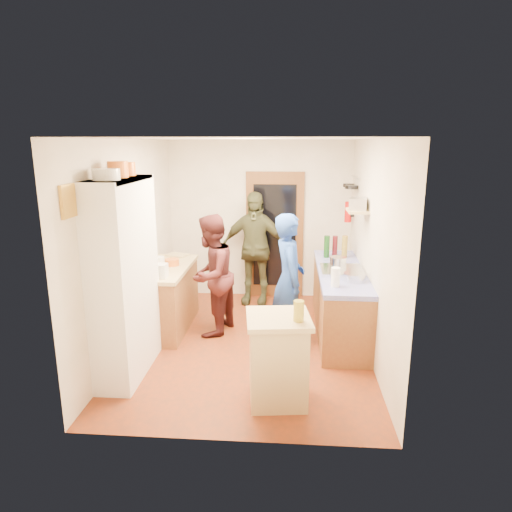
# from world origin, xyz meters

# --- Properties ---
(floor) EXTENTS (3.00, 4.00, 0.02)m
(floor) POSITION_xyz_m (0.00, 0.00, -0.01)
(floor) COLOR maroon
(floor) RESTS_ON ground
(ceiling) EXTENTS (3.00, 4.00, 0.02)m
(ceiling) POSITION_xyz_m (0.00, 0.00, 2.61)
(ceiling) COLOR silver
(ceiling) RESTS_ON ground
(wall_back) EXTENTS (3.00, 0.02, 2.60)m
(wall_back) POSITION_xyz_m (0.00, 2.01, 1.30)
(wall_back) COLOR silver
(wall_back) RESTS_ON ground
(wall_front) EXTENTS (3.00, 0.02, 2.60)m
(wall_front) POSITION_xyz_m (0.00, -2.01, 1.30)
(wall_front) COLOR silver
(wall_front) RESTS_ON ground
(wall_left) EXTENTS (0.02, 4.00, 2.60)m
(wall_left) POSITION_xyz_m (-1.51, 0.00, 1.30)
(wall_left) COLOR silver
(wall_left) RESTS_ON ground
(wall_right) EXTENTS (0.02, 4.00, 2.60)m
(wall_right) POSITION_xyz_m (1.51, 0.00, 1.30)
(wall_right) COLOR silver
(wall_right) RESTS_ON ground
(door_frame) EXTENTS (0.95, 0.06, 2.10)m
(door_frame) POSITION_xyz_m (0.25, 1.97, 1.05)
(door_frame) COLOR brown
(door_frame) RESTS_ON ground
(door_glass) EXTENTS (0.70, 0.02, 1.70)m
(door_glass) POSITION_xyz_m (0.25, 1.94, 1.05)
(door_glass) COLOR black
(door_glass) RESTS_ON door_frame
(hutch_body) EXTENTS (0.40, 1.20, 2.20)m
(hutch_body) POSITION_xyz_m (-1.30, -0.80, 1.10)
(hutch_body) COLOR white
(hutch_body) RESTS_ON ground
(hutch_top_shelf) EXTENTS (0.40, 1.14, 0.04)m
(hutch_top_shelf) POSITION_xyz_m (-1.30, -0.80, 2.18)
(hutch_top_shelf) COLOR white
(hutch_top_shelf) RESTS_ON hutch_body
(plate_stack) EXTENTS (0.27, 0.27, 0.11)m
(plate_stack) POSITION_xyz_m (-1.30, -1.09, 2.26)
(plate_stack) COLOR white
(plate_stack) RESTS_ON hutch_top_shelf
(orange_pot_a) EXTENTS (0.21, 0.21, 0.17)m
(orange_pot_a) POSITION_xyz_m (-1.30, -0.77, 2.28)
(orange_pot_a) COLOR orange
(orange_pot_a) RESTS_ON hutch_top_shelf
(orange_pot_b) EXTENTS (0.17, 0.17, 0.15)m
(orange_pot_b) POSITION_xyz_m (-1.30, -0.47, 2.27)
(orange_pot_b) COLOR orange
(orange_pot_b) RESTS_ON hutch_top_shelf
(left_counter_base) EXTENTS (0.60, 1.40, 0.85)m
(left_counter_base) POSITION_xyz_m (-1.20, 0.45, 0.42)
(left_counter_base) COLOR brown
(left_counter_base) RESTS_ON ground
(left_counter_top) EXTENTS (0.64, 1.44, 0.05)m
(left_counter_top) POSITION_xyz_m (-1.20, 0.45, 0.88)
(left_counter_top) COLOR #CFB680
(left_counter_top) RESTS_ON left_counter_base
(toaster) EXTENTS (0.24, 0.16, 0.18)m
(toaster) POSITION_xyz_m (-1.15, -0.07, 0.99)
(toaster) COLOR white
(toaster) RESTS_ON left_counter_top
(kettle) EXTENTS (0.17, 0.17, 0.17)m
(kettle) POSITION_xyz_m (-1.25, 0.34, 0.98)
(kettle) COLOR white
(kettle) RESTS_ON left_counter_top
(orange_bowl) EXTENTS (0.24, 0.24, 0.09)m
(orange_bowl) POSITION_xyz_m (-1.12, 0.52, 0.94)
(orange_bowl) COLOR orange
(orange_bowl) RESTS_ON left_counter_top
(chopping_board) EXTENTS (0.36, 0.31, 0.02)m
(chopping_board) POSITION_xyz_m (-1.18, 1.06, 0.91)
(chopping_board) COLOR #CFB680
(chopping_board) RESTS_ON left_counter_top
(right_counter_base) EXTENTS (0.60, 2.20, 0.84)m
(right_counter_base) POSITION_xyz_m (1.20, 0.50, 0.42)
(right_counter_base) COLOR brown
(right_counter_base) RESTS_ON ground
(right_counter_top) EXTENTS (0.62, 2.22, 0.06)m
(right_counter_top) POSITION_xyz_m (1.20, 0.50, 0.87)
(right_counter_top) COLOR #1418B7
(right_counter_top) RESTS_ON right_counter_base
(hob) EXTENTS (0.55, 0.58, 0.04)m
(hob) POSITION_xyz_m (1.20, 0.38, 0.92)
(hob) COLOR silver
(hob) RESTS_ON right_counter_top
(pot_on_hob) EXTENTS (0.22, 0.22, 0.14)m
(pot_on_hob) POSITION_xyz_m (1.15, 0.44, 1.01)
(pot_on_hob) COLOR silver
(pot_on_hob) RESTS_ON hob
(bottle_a) EXTENTS (0.09, 0.09, 0.33)m
(bottle_a) POSITION_xyz_m (1.05, 1.14, 1.06)
(bottle_a) COLOR #143F14
(bottle_a) RESTS_ON right_counter_top
(bottle_b) EXTENTS (0.09, 0.09, 0.31)m
(bottle_b) POSITION_xyz_m (1.18, 1.25, 1.05)
(bottle_b) COLOR #591419
(bottle_b) RESTS_ON right_counter_top
(bottle_c) EXTENTS (0.10, 0.10, 0.33)m
(bottle_c) POSITION_xyz_m (1.31, 1.13, 1.07)
(bottle_c) COLOR olive
(bottle_c) RESTS_ON right_counter_top
(paper_towel) EXTENTS (0.13, 0.13, 0.23)m
(paper_towel) POSITION_xyz_m (1.05, -0.28, 1.02)
(paper_towel) COLOR white
(paper_towel) RESTS_ON right_counter_top
(mixing_bowl) EXTENTS (0.29, 0.29, 0.10)m
(mixing_bowl) POSITION_xyz_m (1.30, -0.03, 0.95)
(mixing_bowl) COLOR silver
(mixing_bowl) RESTS_ON right_counter_top
(island_base) EXTENTS (0.61, 0.61, 0.86)m
(island_base) POSITION_xyz_m (0.41, -1.31, 0.43)
(island_base) COLOR #CFB680
(island_base) RESTS_ON ground
(island_top) EXTENTS (0.69, 0.69, 0.05)m
(island_top) POSITION_xyz_m (0.41, -1.31, 0.89)
(island_top) COLOR #CFB680
(island_top) RESTS_ON island_base
(cutting_board) EXTENTS (0.38, 0.32, 0.02)m
(cutting_board) POSITION_xyz_m (0.35, -1.26, 0.90)
(cutting_board) COLOR white
(cutting_board) RESTS_ON island_top
(oil_jar) EXTENTS (0.11, 0.11, 0.20)m
(oil_jar) POSITION_xyz_m (0.60, -1.40, 1.01)
(oil_jar) COLOR #AD9E2D
(oil_jar) RESTS_ON island_top
(pan_rail) EXTENTS (0.02, 0.65, 0.02)m
(pan_rail) POSITION_xyz_m (1.46, 1.52, 2.05)
(pan_rail) COLOR silver
(pan_rail) RESTS_ON wall_right
(pan_hang_a) EXTENTS (0.18, 0.18, 0.05)m
(pan_hang_a) POSITION_xyz_m (1.40, 1.35, 1.92)
(pan_hang_a) COLOR black
(pan_hang_a) RESTS_ON pan_rail
(pan_hang_b) EXTENTS (0.16, 0.16, 0.05)m
(pan_hang_b) POSITION_xyz_m (1.40, 1.55, 1.90)
(pan_hang_b) COLOR black
(pan_hang_b) RESTS_ON pan_rail
(pan_hang_c) EXTENTS (0.17, 0.17, 0.05)m
(pan_hang_c) POSITION_xyz_m (1.40, 1.75, 1.91)
(pan_hang_c) COLOR black
(pan_hang_c) RESTS_ON pan_rail
(wall_shelf) EXTENTS (0.26, 0.42, 0.03)m
(wall_shelf) POSITION_xyz_m (1.37, 0.45, 1.70)
(wall_shelf) COLOR #CFB680
(wall_shelf) RESTS_ON wall_right
(radio) EXTENTS (0.26, 0.33, 0.15)m
(radio) POSITION_xyz_m (1.37, 0.45, 1.79)
(radio) COLOR silver
(radio) RESTS_ON wall_shelf
(ext_bracket) EXTENTS (0.06, 0.10, 0.04)m
(ext_bracket) POSITION_xyz_m (1.47, 1.70, 1.45)
(ext_bracket) COLOR black
(ext_bracket) RESTS_ON wall_right
(fire_extinguisher) EXTENTS (0.11, 0.11, 0.32)m
(fire_extinguisher) POSITION_xyz_m (1.41, 1.70, 1.50)
(fire_extinguisher) COLOR red
(fire_extinguisher) RESTS_ON wall_right
(picture_frame) EXTENTS (0.03, 0.25, 0.30)m
(picture_frame) POSITION_xyz_m (-1.48, -1.55, 2.05)
(picture_frame) COLOR gold
(picture_frame) RESTS_ON wall_left
(person_hob) EXTENTS (0.51, 0.68, 1.70)m
(person_hob) POSITION_xyz_m (0.54, 0.13, 0.85)
(person_hob) COLOR #1E3F94
(person_hob) RESTS_ON ground
(person_left) EXTENTS (0.83, 0.95, 1.65)m
(person_left) POSITION_xyz_m (-0.50, 0.36, 0.82)
(person_left) COLOR #411919
(person_left) RESTS_ON ground
(person_back) EXTENTS (1.12, 0.58, 1.82)m
(person_back) POSITION_xyz_m (-0.05, 1.60, 0.91)
(person_back) COLOR #3F4126
(person_back) RESTS_ON ground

